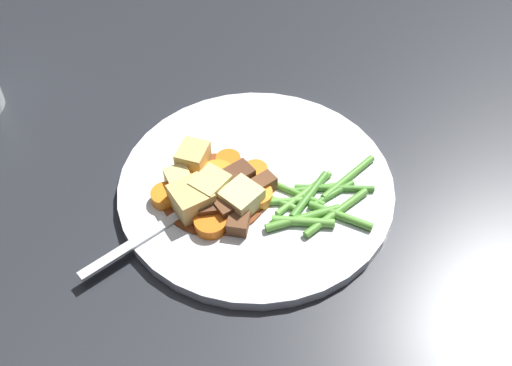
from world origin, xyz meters
The scene contains 35 objects.
ground_plane centered at (0.00, 0.00, 0.00)m, with size 3.00×3.00×0.00m, color #26282D.
dinner_plate centered at (0.00, 0.00, 0.01)m, with size 0.28×0.28×0.01m, color white.
stew_sauce centered at (0.04, 0.01, 0.01)m, with size 0.11×0.11×0.00m, color brown.
carrot_slice_0 centered at (0.00, -0.01, 0.02)m, with size 0.03×0.03×0.01m, color orange.
carrot_slice_1 centered at (0.06, 0.00, 0.02)m, with size 0.03×0.03×0.01m, color orange.
carrot_slice_2 centered at (0.04, -0.01, 0.02)m, with size 0.04×0.04×0.01m, color orange.
carrot_slice_3 centered at (0.07, 0.01, 0.02)m, with size 0.03×0.03×0.01m, color orange.
carrot_slice_4 centered at (0.09, 0.02, 0.02)m, with size 0.03×0.03×0.01m, color orange.
carrot_slice_5 centered at (0.03, -0.03, 0.02)m, with size 0.03×0.03×0.01m, color orange.
carrot_slice_6 centered at (0.05, 0.05, 0.02)m, with size 0.03×0.03×0.01m, color orange.
carrot_slice_7 centered at (0.00, 0.02, 0.02)m, with size 0.03×0.03×0.01m, color orange.
potato_chunk_0 centered at (0.05, 0.02, 0.03)m, with size 0.03×0.03×0.03m, color #E5CC7A.
potato_chunk_1 centered at (0.06, -0.02, 0.03)m, with size 0.03×0.03×0.03m, color #DBBC6B.
potato_chunk_2 centered at (0.02, 0.03, 0.03)m, with size 0.03×0.03×0.03m, color #EAD68C.
potato_chunk_3 centered at (0.06, 0.03, 0.03)m, with size 0.04×0.04×0.03m, color #DBBC6B.
potato_chunk_4 centered at (0.08, 0.00, 0.02)m, with size 0.02×0.02×0.02m, color #E5CC7A.
meat_chunk_0 centered at (0.03, 0.04, 0.02)m, with size 0.02×0.02×0.02m, color brown.
meat_chunk_1 centered at (0.02, 0.00, 0.02)m, with size 0.02×0.03×0.02m, color #56331E.
meat_chunk_2 centered at (0.02, 0.06, 0.02)m, with size 0.02×0.02×0.02m, color brown.
meat_chunk_3 centered at (0.04, 0.03, 0.02)m, with size 0.03×0.03×0.02m, color #56331E.
meat_chunk_4 centered at (-0.01, 0.01, 0.02)m, with size 0.02×0.02×0.02m, color brown.
green_bean_0 centered at (-0.08, 0.01, 0.02)m, with size 0.01×0.01×0.08m, color #4C8E33.
green_bean_1 centered at (-0.03, 0.03, 0.02)m, with size 0.01×0.01×0.05m, color #66AD42.
green_bean_2 centered at (-0.08, 0.05, 0.02)m, with size 0.01×0.01×0.07m, color #599E38.
green_bean_3 centered at (-0.08, 0.05, 0.02)m, with size 0.01×0.01×0.08m, color #599E38.
green_bean_4 centered at (-0.02, 0.03, 0.02)m, with size 0.01×0.01×0.06m, color #66AD42.
green_bean_5 centered at (-0.04, 0.06, 0.02)m, with size 0.01×0.01×0.06m, color #66AD42.
green_bean_6 centered at (-0.03, 0.01, 0.02)m, with size 0.01×0.01×0.08m, color #599E38.
green_bean_7 centered at (-0.06, 0.01, 0.02)m, with size 0.01×0.01×0.05m, color #599E38.
green_bean_8 centered at (-0.04, 0.05, 0.02)m, with size 0.01×0.01×0.08m, color #599E38.
green_bean_9 centered at (-0.05, 0.02, 0.02)m, with size 0.01×0.01×0.08m, color #66AD42.
green_bean_10 centered at (-0.08, 0.02, 0.02)m, with size 0.01×0.01×0.06m, color #4C8E33.
green_bean_11 centered at (-0.10, 0.00, 0.02)m, with size 0.01×0.01×0.08m, color #599E38.
green_bean_12 centered at (-0.05, 0.02, 0.02)m, with size 0.01×0.01×0.07m, color #4C8E33.
fork centered at (0.09, 0.05, 0.01)m, with size 0.15×0.12×0.00m.
Camera 1 is at (0.02, 0.43, 0.50)m, focal length 44.24 mm.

